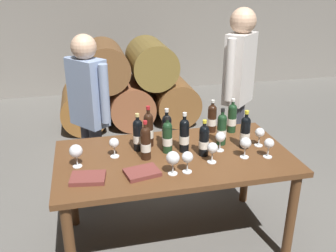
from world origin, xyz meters
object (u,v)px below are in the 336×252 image
object	(u,v)px
leather_ledger	(142,172)
sommelier_presenting	(238,83)
dining_table	(174,166)
wine_bottle_2	(149,129)
wine_bottle_8	(167,130)
wine_glass_5	(246,143)
wine_bottle_7	(212,118)
wine_glass_0	(114,144)
wine_glass_4	(212,149)
wine_bottle_9	(138,134)
wine_glass_3	(260,133)
wine_bottle_3	(245,132)
wine_bottle_5	(222,129)
wine_glass_8	(76,152)
wine_glass_1	(187,158)
wine_bottle_4	(146,143)
wine_bottle_6	(232,118)
taster_seated_left	(89,108)
wine_bottle_10	(204,140)
tasting_notebook	(88,178)
wine_bottle_0	(167,137)
wine_glass_7	(173,158)
wine_bottle_1	(184,135)

from	to	relation	value
leather_ledger	sommelier_presenting	distance (m)	1.47
dining_table	wine_bottle_2	xyz separation A→B (m)	(-0.15, 0.21, 0.23)
wine_bottle_8	wine_glass_5	xyz separation A→B (m)	(0.50, -0.30, -0.02)
wine_bottle_7	wine_glass_0	xyz separation A→B (m)	(-0.83, -0.28, -0.02)
wine_bottle_2	wine_glass_4	world-z (taller)	wine_bottle_2
wine_bottle_2	wine_bottle_9	distance (m)	0.11
dining_table	wine_glass_3	xyz separation A→B (m)	(0.67, 0.01, 0.20)
wine_bottle_7	wine_bottle_8	xyz separation A→B (m)	(-0.43, -0.19, 0.01)
wine_bottle_3	wine_glass_4	xyz separation A→B (m)	(-0.32, -0.17, -0.02)
dining_table	wine_glass_3	world-z (taller)	wine_glass_3
wine_glass_3	wine_bottle_8	bearing A→B (deg)	167.86
wine_bottle_3	wine_glass_5	size ratio (longest dim) A/B	1.91
wine_bottle_5	wine_glass_8	xyz separation A→B (m)	(-1.09, -0.12, -0.01)
wine_bottle_5	wine_glass_4	size ratio (longest dim) A/B	1.94
wine_glass_1	wine_bottle_4	bearing A→B (deg)	133.32
wine_bottle_6	taster_seated_left	xyz separation A→B (m)	(-1.14, 0.41, 0.04)
wine_glass_0	wine_glass_1	xyz separation A→B (m)	(0.45, -0.33, 0.00)
wine_glass_5	wine_bottle_8	bearing A→B (deg)	148.92
wine_bottle_9	wine_bottle_10	world-z (taller)	wine_bottle_9
wine_bottle_7	wine_glass_0	distance (m)	0.88
wine_glass_0	tasting_notebook	bearing A→B (deg)	-124.79
taster_seated_left	wine_bottle_10	bearing A→B (deg)	-44.21
wine_bottle_7	wine_glass_3	size ratio (longest dim) A/B	1.88
dining_table	wine_bottle_5	size ratio (longest dim) A/B	5.83
wine_bottle_0	wine_bottle_9	distance (m)	0.22
wine_bottle_9	wine_bottle_7	bearing A→B (deg)	17.56
wine_bottle_7	wine_glass_7	bearing A→B (deg)	-128.30
wine_glass_0	wine_glass_4	world-z (taller)	wine_glass_4
wine_bottle_7	wine_bottle_10	world-z (taller)	wine_bottle_7
wine_bottle_0	wine_bottle_7	size ratio (longest dim) A/B	1.02
wine_bottle_1	wine_bottle_3	xyz separation A→B (m)	(0.46, -0.04, -0.00)
wine_bottle_6	wine_bottle_9	size ratio (longest dim) A/B	0.99
wine_bottle_8	wine_bottle_5	bearing A→B (deg)	-7.31
taster_seated_left	wine_bottle_4	bearing A→B (deg)	-63.30
wine_bottle_5	wine_glass_1	distance (m)	0.52
wine_bottle_7	wine_glass_1	xyz separation A→B (m)	(-0.38, -0.61, -0.01)
wine_bottle_0	wine_glass_3	distance (m)	0.71
wine_bottle_0	wine_glass_0	bearing A→B (deg)	178.52
wine_bottle_2	wine_bottle_5	bearing A→B (deg)	-10.18
wine_glass_5	wine_bottle_5	bearing A→B (deg)	108.84
wine_glass_1	wine_glass_5	size ratio (longest dim) A/B	0.97
wine_bottle_5	wine_bottle_7	world-z (taller)	wine_bottle_5
wine_bottle_1	wine_glass_4	xyz separation A→B (m)	(0.14, -0.21, -0.03)
dining_table	wine_glass_3	bearing A→B (deg)	1.07
wine_bottle_10	sommelier_presenting	size ratio (longest dim) A/B	0.16
wine_glass_3	wine_glass_7	distance (m)	0.79
wine_bottle_10	sommelier_presenting	bearing A→B (deg)	53.36
wine_bottle_5	wine_bottle_10	distance (m)	0.24
wine_bottle_2	wine_bottle_10	size ratio (longest dim) A/B	1.17
wine_bottle_5	wine_glass_5	xyz separation A→B (m)	(0.09, -0.25, -0.02)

